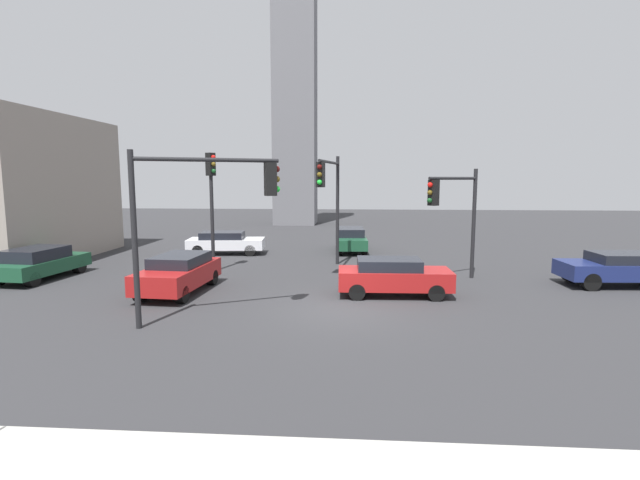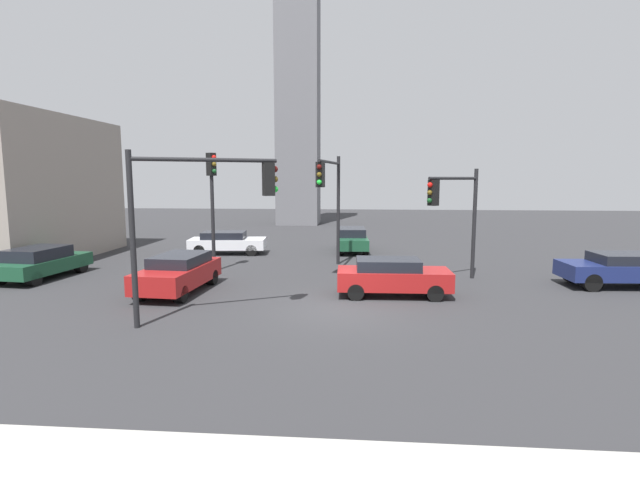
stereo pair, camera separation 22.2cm
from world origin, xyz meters
TOP-DOWN VIEW (x-y plane):
  - ground_plane at (0.00, 0.00)m, footprint 98.64×98.64m
  - traffic_light_0 at (-0.69, 6.12)m, footprint 0.81×4.38m
  - traffic_light_1 at (-3.87, -1.42)m, footprint 3.85×2.02m
  - traffic_light_2 at (4.35, 4.49)m, footprint 2.28×1.75m
  - traffic_light_3 at (-5.93, 5.88)m, footprint 0.49×0.44m
  - car_0 at (1.79, 1.94)m, footprint 4.02×1.71m
  - car_1 at (-6.72, 10.75)m, footprint 4.28×2.06m
  - car_2 at (10.77, 4.07)m, footprint 4.49×2.04m
  - car_3 at (-12.70, 3.74)m, footprint 2.24×4.22m
  - car_4 at (-6.05, 1.90)m, footprint 2.07×4.26m
  - car_5 at (0.22, 12.26)m, footprint 1.88×4.19m
  - skyline_tower at (-4.93, 28.56)m, footprint 3.73×3.73m

SIDE VIEW (x-z plane):
  - ground_plane at x=0.00m, z-range 0.00..0.00m
  - car_1 at x=-6.72m, z-range 0.05..1.30m
  - car_3 at x=-12.70m, z-range 0.03..1.37m
  - car_5 at x=0.22m, z-range 0.04..1.38m
  - car_0 at x=1.79m, z-range 0.04..1.38m
  - car_2 at x=10.77m, z-range 0.06..1.38m
  - car_4 at x=-6.05m, z-range 0.05..1.43m
  - traffic_light_2 at x=4.35m, z-range 0.86..5.44m
  - traffic_light_1 at x=-3.87m, z-range 1.10..6.06m
  - traffic_light_3 at x=-5.93m, z-range 1.04..6.33m
  - traffic_light_0 at x=-0.69m, z-range 1.11..6.34m
  - skyline_tower at x=-4.93m, z-range 0.00..24.47m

